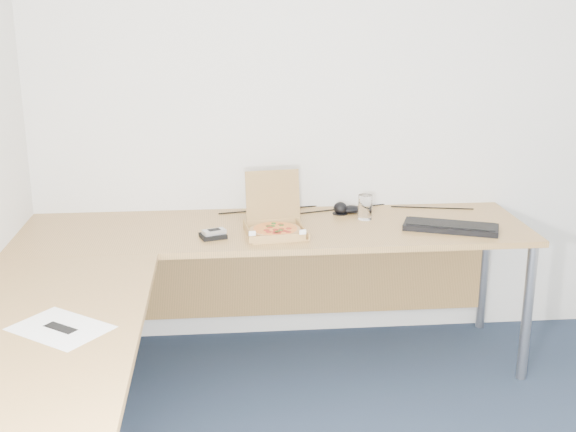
{
  "coord_description": "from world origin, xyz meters",
  "views": [
    {
      "loc": [
        -0.76,
        -2.04,
        1.8
      ],
      "look_at": [
        -0.45,
        1.28,
        0.82
      ],
      "focal_mm": 45.58,
      "sensor_mm": 36.0,
      "label": 1
    }
  ],
  "objects": [
    {
      "name": "keyboard",
      "position": [
        0.35,
        1.27,
        0.74
      ],
      "size": [
        0.48,
        0.31,
        0.03
      ],
      "primitive_type": "cube",
      "rotation": [
        0.0,
        0.0,
        -0.37
      ],
      "color": "black",
      "rests_on": "desk"
    },
    {
      "name": "phone",
      "position": [
        -0.8,
        1.25,
        0.76
      ],
      "size": [
        0.12,
        0.09,
        0.02
      ],
      "primitive_type": "cube",
      "rotation": [
        0.0,
        0.0,
        0.38
      ],
      "color": "#B2B5BA",
      "rests_on": "wallet"
    },
    {
      "name": "wallet",
      "position": [
        -0.81,
        1.26,
        0.74
      ],
      "size": [
        0.14,
        0.13,
        0.02
      ],
      "primitive_type": "cube",
      "rotation": [
        0.0,
        0.0,
        0.3
      ],
      "color": "black",
      "rests_on": "desk"
    },
    {
      "name": "cable_bundle",
      "position": [
        -0.13,
        1.68,
        0.73
      ],
      "size": [
        0.66,
        0.14,
        0.01
      ],
      "primitive_type": null,
      "rotation": [
        0.0,
        0.0,
        0.14
      ],
      "color": "black",
      "rests_on": "desk"
    },
    {
      "name": "pizza_box",
      "position": [
        -0.51,
        1.3,
        0.76
      ],
      "size": [
        0.27,
        0.31,
        0.28
      ],
      "rotation": [
        0.0,
        0.0,
        0.12
      ],
      "color": "#AE8246",
      "rests_on": "desk"
    },
    {
      "name": "drinking_glass",
      "position": [
        -0.03,
        1.49,
        0.79
      ],
      "size": [
        0.07,
        0.07,
        0.13
      ],
      "primitive_type": "cylinder",
      "color": "silver",
      "rests_on": "desk"
    },
    {
      "name": "desk",
      "position": [
        -0.82,
        0.97,
        0.7
      ],
      "size": [
        2.5,
        2.2,
        0.73
      ],
      "color": "#AD7F43",
      "rests_on": "ground"
    },
    {
      "name": "room_shell",
      "position": [
        0.0,
        0.0,
        1.25
      ],
      "size": [
        3.5,
        3.5,
        2.5
      ],
      "primitive_type": null,
      "color": "silver",
      "rests_on": "ground"
    },
    {
      "name": "dome_speaker",
      "position": [
        -0.14,
        1.6,
        0.76
      ],
      "size": [
        0.08,
        0.08,
        0.07
      ],
      "primitive_type": "ellipsoid",
      "color": "black",
      "rests_on": "desk"
    },
    {
      "name": "mouse",
      "position": [
        -0.09,
        1.61,
        0.75
      ],
      "size": [
        0.13,
        0.1,
        0.04
      ],
      "primitive_type": "ellipsoid",
      "rotation": [
        0.0,
        0.0,
        -0.24
      ],
      "color": "black",
      "rests_on": "desk"
    },
    {
      "name": "paper_sheet",
      "position": [
        -1.32,
        0.3,
        0.73
      ],
      "size": [
        0.39,
        0.37,
        0.0
      ],
      "primitive_type": "cube",
      "rotation": [
        0.0,
        0.0,
        -0.65
      ],
      "color": "white",
      "rests_on": "desk"
    }
  ]
}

